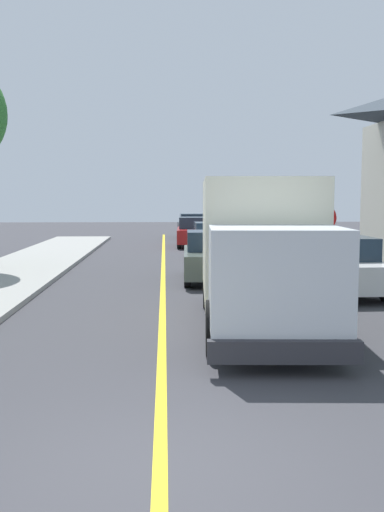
# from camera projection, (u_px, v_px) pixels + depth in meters

# --- Properties ---
(ground_plane) EXTENTS (120.00, 120.00, 0.00)m
(ground_plane) POSITION_uv_depth(u_px,v_px,m) (160.00, 471.00, 6.02)
(ground_plane) COLOR #38383D
(centre_line_yellow) EXTENTS (0.16, 56.00, 0.01)m
(centre_line_yellow) POSITION_uv_depth(u_px,v_px,m) (163.00, 300.00, 15.96)
(centre_line_yellow) COLOR gold
(centre_line_yellow) RESTS_ON ground
(box_truck) EXTENTS (2.80, 7.30, 3.20)m
(box_truck) POSITION_uv_depth(u_px,v_px,m) (259.00, 245.00, 12.73)
(box_truck) COLOR #F2EDCC
(box_truck) RESTS_ON ground
(parked_car_near) EXTENTS (1.96, 4.46, 1.67)m
(parked_car_near) POSITION_uv_depth(u_px,v_px,m) (211.00, 257.00, 19.63)
(parked_car_near) COLOR #4C564C
(parked_car_near) RESTS_ON ground
(parked_car_mid) EXTENTS (1.84, 4.42, 1.67)m
(parked_car_mid) POSITION_uv_depth(u_px,v_px,m) (213.00, 242.00, 26.36)
(parked_car_mid) COLOR silver
(parked_car_mid) RESTS_ON ground
(parked_car_far) EXTENTS (1.96, 4.46, 1.67)m
(parked_car_far) POSITION_uv_depth(u_px,v_px,m) (193.00, 233.00, 33.22)
(parked_car_far) COLOR maroon
(parked_car_far) RESTS_ON ground
(parked_car_furthest) EXTENTS (1.91, 4.44, 1.67)m
(parked_car_furthest) POSITION_uv_depth(u_px,v_px,m) (192.00, 227.00, 40.01)
(parked_car_furthest) COLOR black
(parked_car_furthest) RESTS_ON ground
(parked_van_across) EXTENTS (1.91, 4.44, 1.67)m
(parked_van_across) POSITION_uv_depth(u_px,v_px,m) (341.00, 267.00, 16.97)
(parked_van_across) COLOR silver
(parked_van_across) RESTS_ON ground
(stop_sign) EXTENTS (0.80, 0.10, 2.65)m
(stop_sign) POSITION_uv_depth(u_px,v_px,m) (322.00, 233.00, 15.67)
(stop_sign) COLOR gray
(stop_sign) RESTS_ON ground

